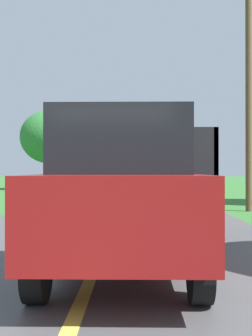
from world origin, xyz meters
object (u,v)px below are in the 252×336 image
at_px(banana_truck_near, 146,165).
at_px(roadside_tree_mid_right, 50,137).
at_px(utility_pole_roadside, 249,85).
at_px(following_car, 122,192).
at_px(banana_truck_far, 138,168).

distance_m(banana_truck_near, roadside_tree_mid_right, 20.56).
height_order(utility_pole_roadside, following_car, utility_pole_roadside).
xyz_separation_m(utility_pole_roadside, roadside_tree_mid_right, (-9.61, 16.17, -0.48)).
height_order(banana_truck_far, following_car, banana_truck_far).
relative_size(banana_truck_near, following_car, 1.42).
height_order(utility_pole_roadside, roadside_tree_mid_right, utility_pole_roadside).
xyz_separation_m(banana_truck_far, roadside_tree_mid_right, (-6.04, 4.92, 2.16)).
distance_m(utility_pole_roadside, roadside_tree_mid_right, 18.82).
xyz_separation_m(banana_truck_near, banana_truck_far, (-0.13, 14.57, -0.00)).
bearing_deg(roadside_tree_mid_right, banana_truck_far, -39.16).
height_order(banana_truck_near, roadside_tree_mid_right, roadside_tree_mid_right).
height_order(banana_truck_far, utility_pole_roadside, utility_pole_roadside).
bearing_deg(roadside_tree_mid_right, utility_pole_roadside, -59.29).
distance_m(utility_pole_roadside, following_car, 10.50).
distance_m(roadside_tree_mid_right, following_car, 26.21).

